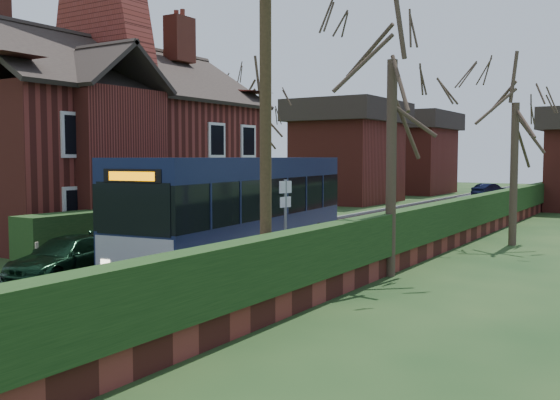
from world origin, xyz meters
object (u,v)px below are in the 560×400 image
Objects in this scene: brick_house at (105,136)px; car_silver at (297,214)px; telegraph_pole at (266,140)px; car_green at (67,258)px; bus_stop_sign at (285,215)px; bus at (241,210)px.

brick_house is 9.82m from car_silver.
brick_house is 1.94× the size of telegraph_pole.
bus_stop_sign is at bearing 16.06° from car_green.
car_green is 1.43× the size of bus_stop_sign.
telegraph_pole reaches higher than car_green.
telegraph_pole is at bearing -30.10° from brick_house.
brick_house is at bearing -128.24° from car_silver.
car_silver is at bearing 85.07° from car_green.
bus_stop_sign is 0.38× the size of telegraph_pole.
bus_stop_sign reaches higher than car_green.
bus reaches higher than car_silver.
telegraph_pole reaches higher than bus.
car_green is 6.34m from bus_stop_sign.
telegraph_pole is at bearing -56.49° from bus.
brick_house is at bearing 168.94° from bus_stop_sign.
car_silver is at bearing 130.65° from bus_stop_sign.
car_green is at bearing 162.34° from telegraph_pole.
bus_stop_sign is (3.20, -2.40, 0.17)m from bus.
brick_house is 4.09× the size of car_silver.
brick_house reaches higher than car_green.
bus is at bearing -16.59° from brick_house.
bus_stop_sign is (5.60, 2.69, 1.27)m from car_green.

